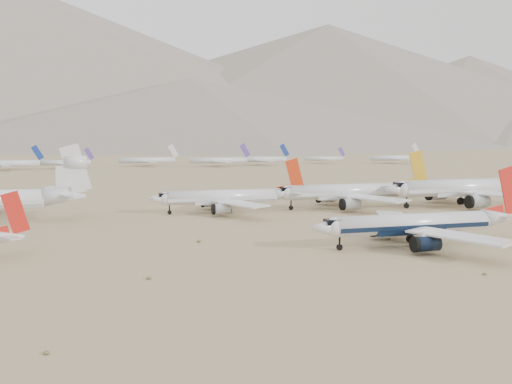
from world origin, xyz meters
TOP-DOWN VIEW (x-y plane):
  - ground at (0.00, 0.00)m, footprint 7000.00×7000.00m
  - main_airliner at (14.58, -2.02)m, footprint 47.70×46.59m
  - row2_navy_widebody at (67.29, 52.67)m, footprint 60.05×58.72m
  - row2_gold_tail at (27.18, 58.91)m, footprint 51.95×50.80m
  - row2_orange_tail at (-13.08, 59.77)m, footprint 45.58×44.58m
  - distant_storage_row at (-26.56, 301.47)m, footprint 482.05×61.51m
  - mountain_range at (70.18, 1648.01)m, footprint 7354.00×3024.00m
  - foothills at (526.68, 1100.00)m, footprint 4637.50×1395.00m
  - desert_scrub at (5.14, -25.53)m, footprint 261.14×121.67m

SIDE VIEW (x-z plane):
  - ground at x=0.00m, z-range 0.00..0.00m
  - desert_scrub at x=5.14m, z-range -0.03..0.60m
  - distant_storage_row at x=-26.56m, z-range -2.82..11.61m
  - row2_orange_tail at x=-13.08m, z-range -3.57..12.69m
  - main_airliner at x=14.58m, z-range -3.79..13.04m
  - row2_gold_tail at x=27.18m, z-range -4.08..14.42m
  - row2_navy_widebody at x=67.29m, z-range -4.72..16.65m
  - foothills at x=526.68m, z-range -10.35..144.65m
  - mountain_range at x=70.18m, z-range -44.68..425.32m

